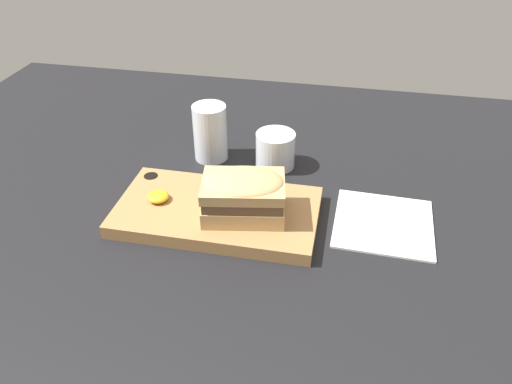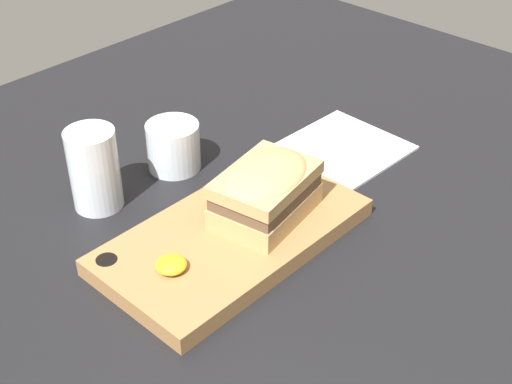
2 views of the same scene
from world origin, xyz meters
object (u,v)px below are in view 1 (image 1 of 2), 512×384
Objects in this scene: serving_board at (217,212)px; wine_glass at (275,152)px; sandwich at (243,193)px; napkin at (383,223)px; water_glass at (210,136)px.

wine_glass is at bearing 69.76° from serving_board.
serving_board is 2.33× the size of sandwich.
wine_glass is 25.94cm from napkin.
sandwich is at bearing -168.33° from napkin.
wine_glass is (13.19, -0.49, -1.81)cm from water_glass.
wine_glass is (1.93, 19.70, -3.30)cm from sandwich.
sandwich is 20.07cm from wine_glass.
napkin is (34.18, -15.45, -4.71)cm from water_glass.
sandwich is 24.21cm from napkin.
napkin is at bearing -24.33° from water_glass.
water_glass reaches higher than sandwich.
serving_board reaches higher than napkin.
napkin is (27.85, 3.63, -0.98)cm from serving_board.
sandwich reaches higher than wine_glass.
water_glass is (-11.26, 20.19, -1.48)cm from sandwich.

